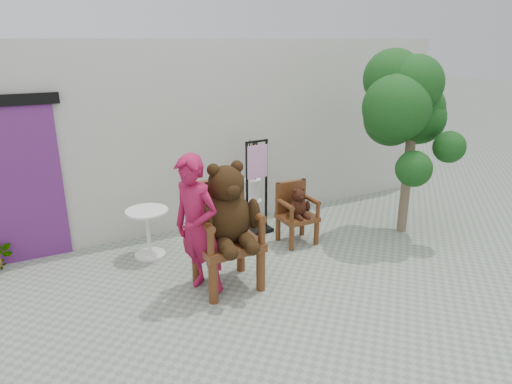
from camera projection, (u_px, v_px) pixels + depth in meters
ground_plane at (303, 292)px, 5.67m from camera, size 60.00×60.00×0.00m
back_wall at (206, 131)px, 7.80m from camera, size 9.00×1.00×3.00m
doorway at (14, 181)px, 6.16m from camera, size 1.40×0.11×2.33m
chair_big at (226, 218)px, 5.56m from camera, size 0.77×0.85×1.63m
chair_small at (296, 208)px, 6.94m from camera, size 0.53×0.49×0.93m
person at (199, 227)px, 5.36m from camera, size 0.68×0.77×1.78m
cafe_table at (148, 227)px, 6.50m from camera, size 0.60×0.60×0.70m
display_stand at (257, 198)px, 7.29m from camera, size 0.48×0.38×1.51m
stool_bucket at (252, 189)px, 7.52m from camera, size 0.32×0.32×1.45m
tree at (404, 105)px, 6.86m from camera, size 1.49×1.59×2.87m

